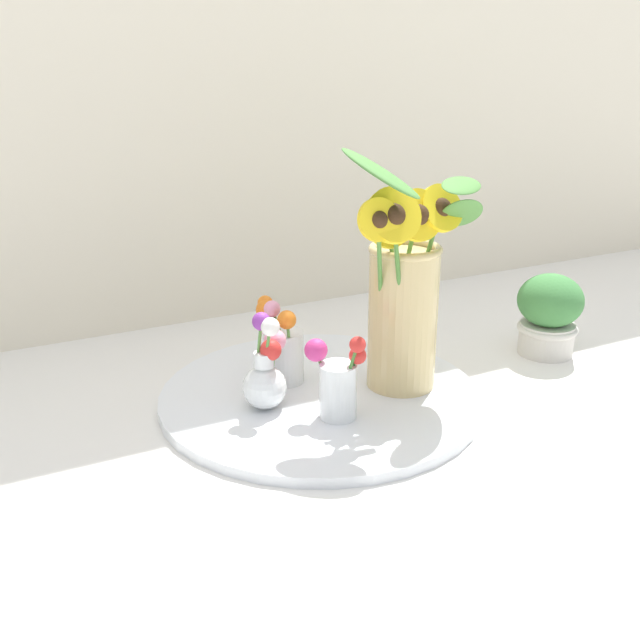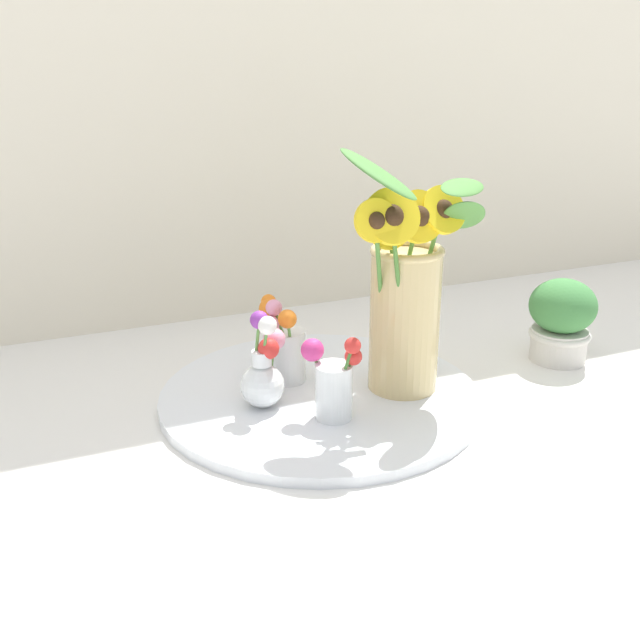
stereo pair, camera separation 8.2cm
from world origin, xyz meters
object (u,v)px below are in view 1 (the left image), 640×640
serving_tray (320,397)px  potted_plant (549,313)px  vase_small_back (281,345)px  mason_jar_sunflowers (405,297)px  vase_small_center (337,382)px  vase_bulb_right (266,373)px

serving_tray → potted_plant: 0.50m
vase_small_back → potted_plant: (0.53, -0.08, -0.00)m
serving_tray → potted_plant: (0.49, -0.01, 0.07)m
serving_tray → mason_jar_sunflowers: size_ratio=1.30×
serving_tray → vase_small_center: (-0.02, -0.09, 0.07)m
serving_tray → vase_bulb_right: 0.12m
serving_tray → vase_small_back: (-0.04, 0.07, 0.08)m
vase_small_back → serving_tray: bearing=-60.6°
mason_jar_sunflowers → potted_plant: bearing=5.1°
vase_bulb_right → serving_tray: bearing=5.1°
vase_small_center → vase_small_back: (-0.02, 0.16, 0.01)m
mason_jar_sunflowers → vase_small_center: (-0.15, -0.05, -0.10)m
mason_jar_sunflowers → vase_bulb_right: mason_jar_sunflowers is taller
vase_small_center → serving_tray: bearing=79.8°
vase_small_center → potted_plant: potted_plant is taller
serving_tray → potted_plant: bearing=-1.2°
vase_small_center → vase_small_back: 0.16m
serving_tray → vase_small_center: bearing=-100.2°
serving_tray → mason_jar_sunflowers: 0.22m
mason_jar_sunflowers → vase_small_center: 0.19m
mason_jar_sunflowers → vase_small_back: size_ratio=2.76×
vase_bulb_right → vase_small_back: (0.06, 0.08, 0.01)m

